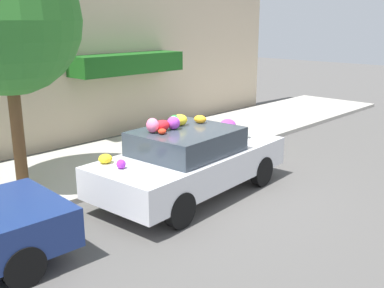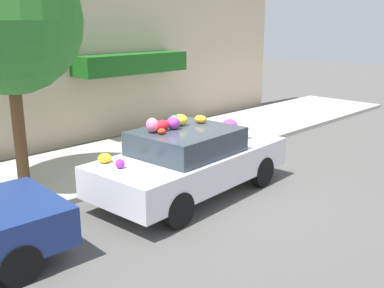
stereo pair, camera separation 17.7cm
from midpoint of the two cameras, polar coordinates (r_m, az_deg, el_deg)
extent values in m
plane|color=#565451|center=(9.12, 0.03, -6.14)|extent=(60.00, 60.00, 0.00)
cube|color=#B2ADA3|center=(11.06, -9.95, -2.17)|extent=(24.00, 3.20, 0.11)
cube|color=#C6B293|center=(12.48, -16.78, 13.44)|extent=(18.00, 0.30, 6.13)
cube|color=#195919|center=(13.16, -7.25, 10.13)|extent=(3.51, 0.90, 0.55)
cylinder|color=brown|center=(9.45, -20.60, 1.56)|extent=(0.24, 0.24, 2.27)
sphere|color=#2D7228|center=(9.22, -21.85, 14.36)|extent=(2.76, 2.76, 2.76)
cylinder|color=red|center=(11.78, 1.91, 0.81)|extent=(0.20, 0.20, 0.55)
sphere|color=red|center=(11.70, 1.93, 2.40)|extent=(0.18, 0.18, 0.18)
cube|color=silver|center=(8.84, 0.58, -2.68)|extent=(4.30, 2.07, 0.58)
cube|color=#333D47|center=(8.57, -0.14, 0.36)|extent=(1.99, 1.69, 0.45)
cylinder|color=black|center=(10.38, 1.76, -1.63)|extent=(0.64, 0.22, 0.63)
cylinder|color=black|center=(9.48, 9.45, -3.48)|extent=(0.64, 0.22, 0.63)
cylinder|color=black|center=(8.62, -9.23, -5.41)|extent=(0.64, 0.22, 0.63)
cylinder|color=black|center=(7.53, -1.08, -8.36)|extent=(0.64, 0.22, 0.63)
ellipsoid|color=red|center=(8.18, -3.27, 1.63)|extent=(0.23, 0.22, 0.10)
sphere|color=purple|center=(8.53, -1.79, 2.71)|extent=(0.27, 0.27, 0.25)
ellipsoid|color=#FAA121|center=(9.06, 1.66, 3.17)|extent=(0.26, 0.31, 0.16)
sphere|color=purple|center=(7.78, -8.48, -2.49)|extent=(0.19, 0.19, 0.16)
ellipsoid|color=yellow|center=(8.14, -10.40, -1.77)|extent=(0.33, 0.32, 0.16)
ellipsoid|color=white|center=(9.76, 7.44, 1.28)|extent=(0.26, 0.26, 0.19)
ellipsoid|color=green|center=(8.79, -1.60, 3.00)|extent=(0.25, 0.25, 0.22)
ellipsoid|color=green|center=(9.62, 2.35, 1.02)|extent=(0.18, 0.17, 0.13)
ellipsoid|color=yellow|center=(8.84, -0.98, 3.07)|extent=(0.36, 0.34, 0.22)
ellipsoid|color=purple|center=(10.24, 5.25, 2.34)|extent=(0.44, 0.46, 0.30)
sphere|color=green|center=(9.59, 3.25, 1.55)|extent=(0.41, 0.41, 0.32)
sphere|color=olive|center=(9.19, 5.38, 0.78)|extent=(0.31, 0.31, 0.28)
ellipsoid|color=red|center=(8.41, -3.30, 2.36)|extent=(0.41, 0.30, 0.21)
ellipsoid|color=pink|center=(8.30, -4.47, 2.39)|extent=(0.35, 0.37, 0.27)
ellipsoid|color=orange|center=(10.28, 5.11, 1.97)|extent=(0.25, 0.20, 0.15)
cylinder|color=black|center=(6.41, -20.29, -14.15)|extent=(0.58, 0.21, 0.57)
camera|label=1|loc=(0.09, -89.42, 0.16)|focal=42.00mm
camera|label=2|loc=(0.09, 90.58, -0.16)|focal=42.00mm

